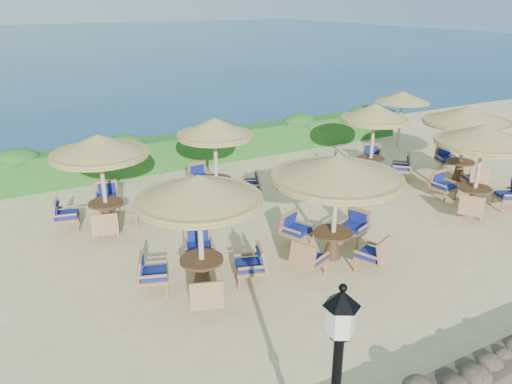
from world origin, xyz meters
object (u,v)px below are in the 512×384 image
object	(u,v)px
cafe_set_2	(482,149)
cafe_set_4	(215,145)
cafe_set_0	(200,213)
cafe_set_5	(373,131)
extra_parasol	(403,97)
cafe_set_1	(336,186)
cafe_set_3	(101,165)
cafe_set_6	(466,124)

from	to	relation	value
cafe_set_2	cafe_set_4	xyz separation A→B (m)	(-6.49, 4.52, -0.12)
cafe_set_0	cafe_set_5	distance (m)	9.11
extra_parasol	cafe_set_1	world-z (taller)	cafe_set_1
cafe_set_4	cafe_set_2	bearing A→B (deg)	-34.86
cafe_set_0	cafe_set_5	xyz separation A→B (m)	(8.21, 3.93, -0.11)
cafe_set_0	cafe_set_3	distance (m)	4.44
cafe_set_2	extra_parasol	bearing A→B (deg)	65.17
cafe_set_3	cafe_set_5	distance (m)	9.30
cafe_set_2	cafe_set_5	distance (m)	3.92
cafe_set_0	cafe_set_5	world-z (taller)	same
cafe_set_4	cafe_set_6	distance (m)	8.62
cafe_set_1	cafe_set_2	distance (m)	5.60
cafe_set_4	cafe_set_5	distance (m)	5.80
cafe_set_1	cafe_set_2	world-z (taller)	same
cafe_set_2	cafe_set_3	size ratio (longest dim) A/B	0.98
cafe_set_3	cafe_set_6	bearing A→B (deg)	-10.51
extra_parasol	cafe_set_0	bearing A→B (deg)	-151.93
cafe_set_4	cafe_set_3	bearing A→B (deg)	-175.04
cafe_set_3	cafe_set_1	bearing A→B (deg)	-46.05
cafe_set_3	extra_parasol	bearing A→B (deg)	8.82
cafe_set_2	cafe_set_3	distance (m)	10.88
cafe_set_5	cafe_set_4	bearing A→B (deg)	173.28
cafe_set_6	cafe_set_3	bearing A→B (deg)	169.49
cafe_set_2	cafe_set_3	world-z (taller)	same
cafe_set_4	cafe_set_1	bearing A→B (deg)	-79.62
extra_parasol	cafe_set_4	world-z (taller)	cafe_set_4
cafe_set_6	cafe_set_1	bearing A→B (deg)	-161.79
cafe_set_6	cafe_set_2	bearing A→B (deg)	-130.92
cafe_set_4	extra_parasol	bearing A→B (deg)	10.26
cafe_set_3	cafe_set_5	world-z (taller)	same
extra_parasol	cafe_set_3	bearing A→B (deg)	-171.18
cafe_set_0	cafe_set_1	distance (m)	3.37
extra_parasol	cafe_set_2	distance (m)	6.86
cafe_set_0	cafe_set_1	size ratio (longest dim) A/B	0.91
cafe_set_0	cafe_set_2	bearing A→B (deg)	0.57
cafe_set_4	cafe_set_5	bearing A→B (deg)	-6.72
cafe_set_3	cafe_set_4	world-z (taller)	same
cafe_set_4	cafe_set_0	bearing A→B (deg)	-118.04
extra_parasol	cafe_set_3	size ratio (longest dim) A/B	0.83
cafe_set_1	cafe_set_5	xyz separation A→B (m)	(4.86, 4.23, -0.22)
cafe_set_6	cafe_set_5	bearing A→B (deg)	143.92
extra_parasol	cafe_set_1	distance (m)	10.74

